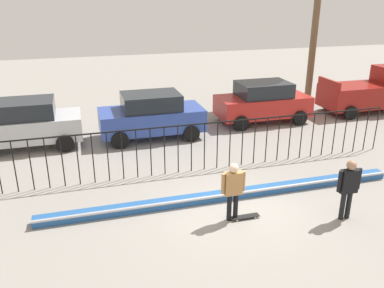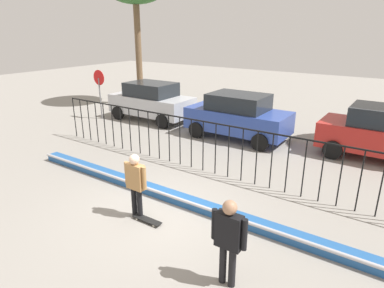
{
  "view_description": "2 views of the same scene",
  "coord_description": "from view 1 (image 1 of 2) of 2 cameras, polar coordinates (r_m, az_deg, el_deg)",
  "views": [
    {
      "loc": [
        -3.97,
        -9.33,
        5.88
      ],
      "look_at": [
        -0.62,
        2.29,
        1.24
      ],
      "focal_mm": 37.72,
      "sensor_mm": 36.0,
      "label": 1
    },
    {
      "loc": [
        5.0,
        -5.75,
        4.49
      ],
      "look_at": [
        -0.31,
        2.04,
        1.21
      ],
      "focal_mm": 31.31,
      "sensor_mm": 36.0,
      "label": 2
    }
  ],
  "objects": [
    {
      "name": "skateboarder",
      "position": [
        10.79,
        5.85,
        -6.02
      ],
      "size": [
        0.67,
        0.25,
        1.67
      ],
      "rotation": [
        0.0,
        0.0,
        -0.41
      ],
      "color": "black",
      "rests_on": "ground"
    },
    {
      "name": "perimeter_fence",
      "position": [
        13.74,
        1.78,
        0.43
      ],
      "size": [
        14.04,
        0.04,
        1.7
      ],
      "color": "black",
      "rests_on": "ground"
    },
    {
      "name": "pickup_truck",
      "position": [
        22.57,
        24.0,
        6.79
      ],
      "size": [
        4.7,
        2.12,
        2.24
      ],
      "rotation": [
        0.0,
        0.0,
        -0.03
      ],
      "color": "maroon",
      "rests_on": "ground"
    },
    {
      "name": "bowl_coping_ledge",
      "position": [
        12.23,
        4.91,
        -7.2
      ],
      "size": [
        11.0,
        0.4,
        0.27
      ],
      "color": "#235699",
      "rests_on": "ground"
    },
    {
      "name": "camera_operator",
      "position": [
        11.55,
        21.28,
        -5.35
      ],
      "size": [
        0.7,
        0.26,
        1.73
      ],
      "rotation": [
        0.0,
        0.0,
        2.51
      ],
      "color": "black",
      "rests_on": "ground"
    },
    {
      "name": "parked_car_red",
      "position": [
        19.26,
        9.97,
        5.91
      ],
      "size": [
        4.3,
        2.12,
        1.9
      ],
      "rotation": [
        0.0,
        0.0,
        -0.02
      ],
      "color": "#B2231E",
      "rests_on": "ground"
    },
    {
      "name": "parked_car_silver",
      "position": [
        17.11,
        -22.6,
        2.67
      ],
      "size": [
        4.3,
        2.12,
        1.9
      ],
      "rotation": [
        0.0,
        0.0,
        0.06
      ],
      "color": "#B7BABF",
      "rests_on": "ground"
    },
    {
      "name": "skateboard",
      "position": [
        11.33,
        7.53,
        -10.14
      ],
      "size": [
        0.8,
        0.2,
        0.07
      ],
      "rotation": [
        0.0,
        0.0,
        -0.23
      ],
      "color": "black",
      "rests_on": "ground"
    },
    {
      "name": "parked_car_blue",
      "position": [
        16.98,
        -5.75,
        4.08
      ],
      "size": [
        4.3,
        2.12,
        1.9
      ],
      "rotation": [
        0.0,
        0.0,
        0.06
      ],
      "color": "#2D479E",
      "rests_on": "ground"
    },
    {
      "name": "ground_plane",
      "position": [
        11.72,
        6.11,
        -9.26
      ],
      "size": [
        60.0,
        60.0,
        0.0
      ],
      "primitive_type": "plane",
      "color": "gray"
    }
  ]
}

